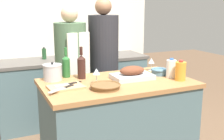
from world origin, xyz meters
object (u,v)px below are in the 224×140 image
at_px(stock_pot, 53,72).
at_px(wine_glass_left, 151,62).
at_px(knife_chef, 62,88).
at_px(milk_jug, 171,69).
at_px(knife_bread, 67,84).
at_px(person_cook_guest, 104,62).
at_px(juice_jug, 180,71).
at_px(person_cook_aproned, 71,70).
at_px(wine_bottle_dark, 81,66).
at_px(wicker_basket, 105,86).
at_px(condiment_bottle_tall, 103,53).
at_px(condiment_bottle_short, 109,50).
at_px(knife_paring, 73,83).
at_px(stand_mixer, 80,48).
at_px(condiment_bottle_extra, 44,54).
at_px(wine_bottle_green, 66,66).
at_px(mixing_bowl, 159,71).
at_px(wine_glass_right, 96,72).
at_px(roasting_pan, 132,74).

bearing_deg(stock_pot, wine_glass_left, -1.62).
bearing_deg(knife_chef, stock_pot, 89.22).
relative_size(milk_jug, wine_glass_left, 1.42).
relative_size(knife_bread, person_cook_guest, 0.12).
bearing_deg(knife_chef, juice_jug, -6.26).
relative_size(knife_bread, person_cook_aproned, 0.13).
bearing_deg(wine_bottle_dark, wicker_basket, -80.04).
height_order(juice_jug, wine_glass_left, juice_jug).
xyz_separation_m(wicker_basket, stock_pot, (-0.34, 0.46, 0.05)).
height_order(milk_jug, person_cook_guest, person_cook_guest).
distance_m(condiment_bottle_tall, condiment_bottle_short, 0.13).
bearing_deg(knife_paring, person_cook_aproned, 75.00).
bearing_deg(stand_mixer, person_cook_aproned, -117.05).
height_order(milk_jug, condiment_bottle_extra, milk_jug).
height_order(wine_bottle_green, wine_glass_left, wine_bottle_green).
bearing_deg(condiment_bottle_extra, knife_chef, -95.79).
bearing_deg(knife_chef, knife_bread, 58.49).
bearing_deg(juice_jug, stock_pot, 155.58).
height_order(mixing_bowl, juice_jug, juice_jug).
distance_m(milk_jug, wine_bottle_green, 1.01).
xyz_separation_m(milk_jug, wine_glass_left, (-0.01, 0.34, 0.01)).
xyz_separation_m(juice_jug, milk_jug, (-0.02, 0.12, -0.00)).
bearing_deg(wine_glass_right, condiment_bottle_short, 62.06).
bearing_deg(roasting_pan, knife_paring, 172.71).
height_order(wine_glass_left, person_cook_guest, person_cook_guest).
distance_m(roasting_pan, mixing_bowl, 0.32).
relative_size(wine_glass_left, condiment_bottle_tall, 0.93).
distance_m(knife_bread, condiment_bottle_short, 1.64).
distance_m(person_cook_aproned, person_cook_guest, 0.42).
height_order(wine_glass_right, knife_chef, wine_glass_right).
bearing_deg(juice_jug, wicker_basket, 177.85).
bearing_deg(stand_mixer, knife_bread, -112.49).
height_order(knife_paring, person_cook_aproned, person_cook_aproned).
distance_m(roasting_pan, person_cook_guest, 0.80).
bearing_deg(mixing_bowl, wine_bottle_green, 161.28).
bearing_deg(stand_mixer, knife_paring, -110.67).
relative_size(wicker_basket, knife_paring, 1.38).
bearing_deg(juice_jug, condiment_bottle_tall, 96.17).
height_order(mixing_bowl, wine_bottle_green, wine_bottle_green).
relative_size(juice_jug, wine_bottle_green, 0.65).
relative_size(stock_pot, wine_glass_left, 1.32).
bearing_deg(knife_bread, condiment_bottle_tall, 56.16).
height_order(condiment_bottle_tall, condiment_bottle_extra, condiment_bottle_extra).
xyz_separation_m(wine_glass_right, condiment_bottle_tall, (0.58, 1.28, -0.06)).
bearing_deg(condiment_bottle_extra, stand_mixer, -20.40).
bearing_deg(person_cook_guest, stock_pot, -131.42).
distance_m(wine_bottle_dark, condiment_bottle_short, 1.35).
height_order(juice_jug, knife_bread, juice_jug).
xyz_separation_m(stand_mixer, person_cook_guest, (0.13, -0.52, -0.11)).
relative_size(milk_jug, condiment_bottle_tall, 1.32).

